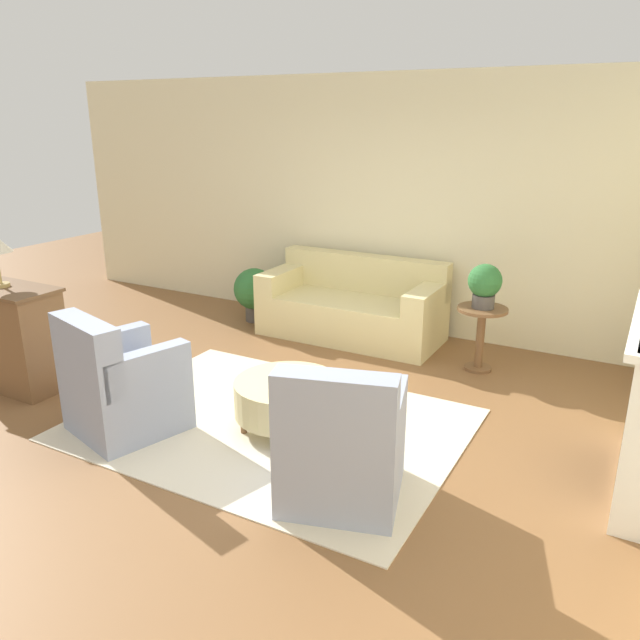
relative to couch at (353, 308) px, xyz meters
name	(u,v)px	position (x,y,z in m)	size (l,w,h in m)	color
ground_plane	(270,425)	(0.37, -2.24, -0.32)	(16.00, 16.00, 0.00)	brown
wall_back	(406,207)	(0.37, 0.55, 1.08)	(9.46, 0.12, 2.80)	beige
rug	(270,424)	(0.37, -2.24, -0.32)	(2.95, 2.20, 0.01)	beige
couch	(353,308)	(0.00, 0.00, 0.00)	(1.98, 0.88, 0.87)	beige
armchair_left	(120,387)	(-0.59, -2.87, 0.05)	(0.91, 0.92, 0.95)	#8E99B2
armchair_right	(341,447)	(1.32, -2.87, 0.05)	(0.91, 0.92, 0.95)	#8E99B2
ottoman_table	(288,397)	(0.52, -2.21, -0.06)	(0.84, 0.84, 0.39)	beige
side_table	(481,328)	(1.50, -0.30, 0.10)	(0.48, 0.48, 0.63)	brown
dresser	(9,335)	(-2.11, -2.70, 0.16)	(1.05, 0.49, 0.93)	brown
potted_plant_on_side_table	(485,284)	(1.50, -0.30, 0.54)	(0.32, 0.32, 0.42)	#4C4742
potted_plant_floor	(254,291)	(-1.27, -0.08, 0.05)	(0.49, 0.49, 0.64)	#4C4742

